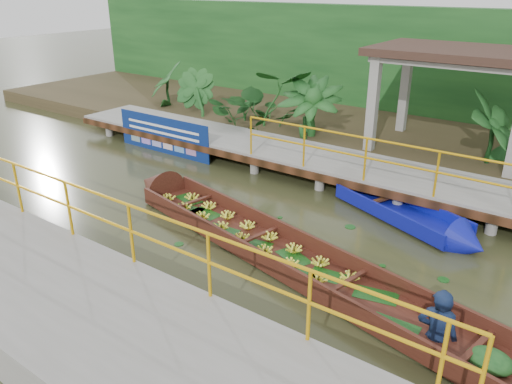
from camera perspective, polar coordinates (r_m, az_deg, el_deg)
The scene contains 10 objects.
ground at distance 10.98m, azimuth -4.25°, elevation -2.95°, with size 80.00×80.00×0.00m, color #2B2E17.
land_strip at distance 16.95m, azimuth 12.28°, elevation 6.84°, with size 30.00×8.00×0.45m, color #332B19.
far_dock at distance 13.38m, azimuth 5.20°, elevation 4.10°, with size 16.00×2.06×1.66m.
near_dock at distance 7.77m, azimuth -19.00°, elevation -13.73°, with size 18.00×2.40×1.73m.
pavilion at distance 14.36m, azimuth 22.34°, elevation 13.45°, with size 4.40×3.00×3.00m.
foliage_backdrop at distance 18.85m, azimuth 15.97°, elevation 13.64°, with size 30.00×0.80×4.00m, color #143E17.
vendor_boat at distance 8.93m, azimuth 5.75°, elevation -8.03°, with size 10.71×3.25×2.05m.
moored_blue_boat at distance 10.81m, azimuth 19.47°, elevation -3.81°, with size 3.70×2.20×0.86m.
blue_banner at distance 15.18m, azimuth -10.56°, elevation 6.41°, with size 3.57×0.04×1.11m.
tropical_plants at distance 15.26m, azimuth 5.36°, elevation 9.48°, with size 14.28×1.28×1.60m.
Camera 1 is at (6.42, -7.50, 4.79)m, focal length 35.00 mm.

